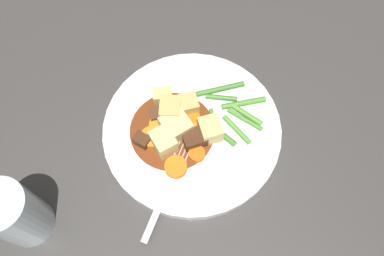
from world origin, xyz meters
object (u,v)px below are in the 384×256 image
(meat_chunk_1, at_px, (142,140))
(carrot_slice_4, at_px, (176,167))
(carrot_slice_2, at_px, (160,125))
(meat_chunk_0, at_px, (157,114))
(carrot_slice_1, at_px, (152,138))
(potato_chunk_0, at_px, (210,130))
(potato_chunk_5, at_px, (176,127))
(meat_chunk_2, at_px, (193,139))
(fork, at_px, (170,182))
(potato_chunk_1, at_px, (163,97))
(potato_chunk_4, at_px, (163,142))
(water_glass, at_px, (15,214))
(carrot_slice_5, at_px, (188,120))
(potato_chunk_2, at_px, (170,110))
(carrot_slice_0, at_px, (196,154))
(carrot_slice_3, at_px, (199,132))
(dinner_plate, at_px, (192,130))
(potato_chunk_3, at_px, (189,105))

(meat_chunk_1, bearing_deg, carrot_slice_4, 132.17)
(carrot_slice_2, height_order, meat_chunk_0, meat_chunk_0)
(carrot_slice_1, distance_m, potato_chunk_0, 0.09)
(potato_chunk_0, bearing_deg, carrot_slice_4, 38.51)
(potato_chunk_5, distance_m, meat_chunk_2, 0.03)
(potato_chunk_5, bearing_deg, fork, 74.84)
(potato_chunk_1, bearing_deg, meat_chunk_2, 114.37)
(potato_chunk_4, height_order, water_glass, water_glass)
(carrot_slice_2, xyz_separation_m, fork, (-0.00, 0.09, -0.00))
(carrot_slice_2, distance_m, carrot_slice_4, 0.07)
(carrot_slice_4, height_order, potato_chunk_0, potato_chunk_0)
(carrot_slice_5, height_order, meat_chunk_2, meat_chunk_2)
(potato_chunk_2, bearing_deg, potato_chunk_0, 142.42)
(carrot_slice_2, distance_m, potato_chunk_1, 0.05)
(carrot_slice_0, height_order, carrot_slice_5, same)
(meat_chunk_1, bearing_deg, carrot_slice_2, -142.03)
(carrot_slice_1, distance_m, carrot_slice_4, 0.06)
(carrot_slice_3, bearing_deg, meat_chunk_2, 46.97)
(dinner_plate, bearing_deg, carrot_slice_0, 88.41)
(potato_chunk_2, height_order, meat_chunk_2, potato_chunk_2)
(carrot_slice_4, distance_m, meat_chunk_1, 0.07)
(carrot_slice_2, xyz_separation_m, potato_chunk_1, (-0.01, -0.04, 0.01))
(potato_chunk_4, relative_size, potato_chunk_5, 0.93)
(carrot_slice_1, bearing_deg, potato_chunk_0, 176.41)
(meat_chunk_1, bearing_deg, potato_chunk_3, -149.76)
(carrot_slice_1, distance_m, potato_chunk_3, 0.08)
(potato_chunk_1, relative_size, potato_chunk_5, 0.72)
(potato_chunk_5, height_order, meat_chunk_2, potato_chunk_5)
(dinner_plate, relative_size, carrot_slice_2, 8.02)
(potato_chunk_2, xyz_separation_m, potato_chunk_3, (-0.03, -0.01, -0.00))
(carrot_slice_3, distance_m, potato_chunk_1, 0.08)
(potato_chunk_1, bearing_deg, potato_chunk_2, 107.44)
(water_glass, bearing_deg, carrot_slice_3, -160.34)
(potato_chunk_3, bearing_deg, potato_chunk_2, 10.56)
(carrot_slice_1, distance_m, water_glass, 0.22)
(carrot_slice_1, xyz_separation_m, potato_chunk_0, (-0.09, 0.01, 0.01))
(meat_chunk_0, height_order, fork, meat_chunk_0)
(dinner_plate, bearing_deg, potato_chunk_0, 150.25)
(fork, bearing_deg, carrot_slice_2, -88.79)
(meat_chunk_0, distance_m, meat_chunk_1, 0.05)
(carrot_slice_5, bearing_deg, meat_chunk_2, 91.84)
(carrot_slice_1, bearing_deg, potato_chunk_4, 138.03)
(meat_chunk_2, bearing_deg, meat_chunk_1, -7.87)
(carrot_slice_4, distance_m, potato_chunk_5, 0.06)
(carrot_slice_1, distance_m, meat_chunk_0, 0.04)
(carrot_slice_1, relative_size, potato_chunk_3, 1.18)
(carrot_slice_0, bearing_deg, meat_chunk_1, -23.01)
(potato_chunk_4, bearing_deg, carrot_slice_2, -87.86)
(fork, bearing_deg, meat_chunk_0, -87.87)
(fork, bearing_deg, potato_chunk_3, -112.17)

